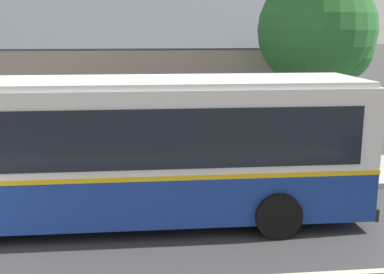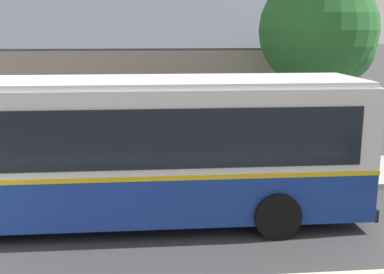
% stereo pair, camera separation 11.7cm
% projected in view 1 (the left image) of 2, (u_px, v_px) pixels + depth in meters
% --- Properties ---
extents(community_building, '(26.21, 10.07, 6.81)m').
position_uv_depth(community_building, '(29.00, 86.00, 21.13)').
color(community_building, gray).
rests_on(community_building, ground).
extents(transit_bus, '(11.49, 2.83, 3.29)m').
position_uv_depth(transit_bus, '(112.00, 147.00, 10.77)').
color(transit_bus, navy).
rests_on(transit_bus, ground).
extents(street_tree_primary, '(3.66, 3.66, 6.18)m').
position_uv_depth(street_tree_primary, '(320.00, 34.00, 14.94)').
color(street_tree_primary, '#4C3828').
rests_on(street_tree_primary, ground).
extents(bus_stop_sign, '(0.36, 0.07, 2.40)m').
position_uv_depth(bus_stop_sign, '(354.00, 128.00, 13.51)').
color(bus_stop_sign, gray).
rests_on(bus_stop_sign, sidewalk_far).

